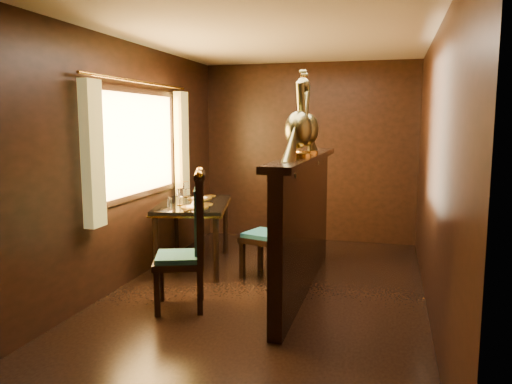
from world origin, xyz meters
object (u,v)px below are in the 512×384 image
peacock_left (299,113)px  chair_left (192,236)px  chair_right (276,219)px  peacock_right (307,115)px  dining_table (193,209)px

peacock_left → chair_left: bearing=-157.1°
chair_left → chair_right: chair_left is taller
peacock_right → dining_table: bearing=164.0°
peacock_left → peacock_right: peacock_left is taller
peacock_left → peacock_right: 0.45m
chair_right → peacock_left: peacock_left is taller
peacock_right → chair_right: bearing=152.2°
peacock_right → chair_left: bearing=-137.0°
chair_left → chair_right: bearing=41.8°
chair_left → peacock_left: bearing=2.6°
peacock_right → peacock_left: bearing=-90.0°
dining_table → peacock_right: peacock_right is taller
chair_right → peacock_right: (0.35, -0.19, 1.09)m
peacock_left → dining_table: bearing=148.4°
chair_right → chair_left: bearing=-100.8°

